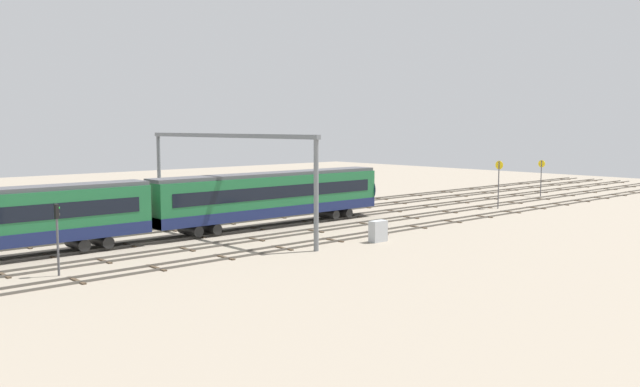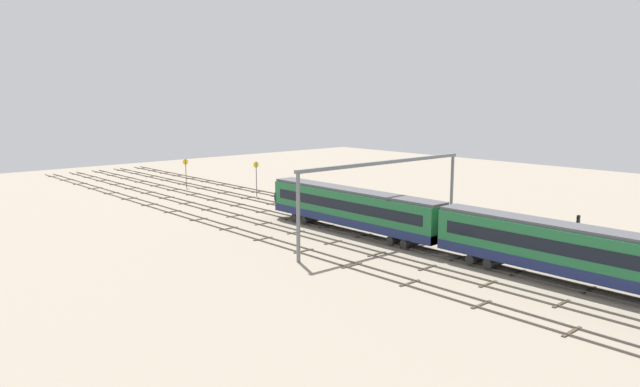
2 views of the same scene
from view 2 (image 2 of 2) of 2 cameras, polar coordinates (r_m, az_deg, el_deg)
name	(u,v)px [view 2 (image 2 of 2)]	position (r m, az deg, el deg)	size (l,w,h in m)	color
ground_plane	(326,227)	(68.35, 0.57, -3.26)	(156.53, 156.53, 0.00)	gray
track_near_foreground	(379,216)	(74.59, 5.72, -2.18)	(140.53, 2.40, 0.16)	#59544C
track_second_near	(353,221)	(71.39, 3.26, -2.67)	(140.53, 2.40, 0.16)	#59544C
track_with_train	(326,226)	(68.34, 0.57, -3.20)	(140.53, 2.40, 0.16)	#59544C
track_second_far	(296,232)	(65.46, -2.37, -3.77)	(140.53, 2.40, 0.16)	#59544C
track_far_background	(263,239)	(62.77, -5.56, -4.38)	(140.53, 2.40, 0.16)	#59544C
train	(565,253)	(51.01, 22.72, -5.32)	(75.20, 3.24, 4.80)	#1E6638
overhead_gantry	(385,178)	(60.68, 6.34, 1.49)	(0.40, 23.85, 8.50)	slate
speed_sign_near_foreground	(186,169)	(100.17, -12.92, 2.36)	(0.14, 0.95, 4.75)	#4C4C51
speed_sign_mid_trackside	(256,174)	(89.07, -6.22, 1.92)	(0.14, 0.95, 5.33)	#4C4C51
signal_light_trackside_departure	(577,232)	(58.00, 23.75, -3.42)	(0.31, 0.32, 4.42)	#4C4C51
relay_cabinet	(411,210)	(74.65, 8.87, -1.63)	(1.51, 0.73, 1.69)	#B2B7BC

